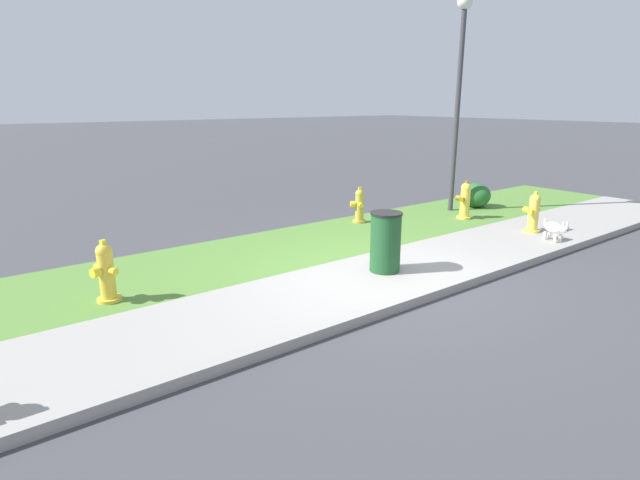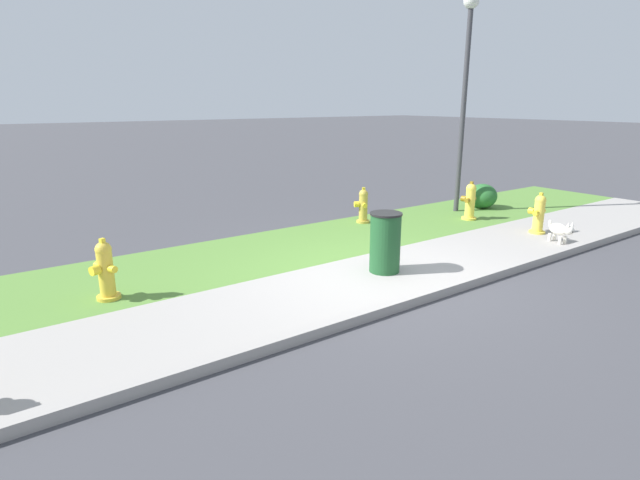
% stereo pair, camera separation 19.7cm
% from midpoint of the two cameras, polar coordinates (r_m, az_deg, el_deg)
% --- Properties ---
extents(ground_plane, '(120.00, 120.00, 0.00)m').
position_cam_midpoint_polar(ground_plane, '(7.19, 6.06, -4.14)').
color(ground_plane, '#424247').
extents(sidewalk_pavement, '(18.00, 1.82, 0.01)m').
position_cam_midpoint_polar(sidewalk_pavement, '(7.19, 6.06, -4.10)').
color(sidewalk_pavement, '#9E9993').
rests_on(sidewalk_pavement, ground).
extents(grass_verge, '(18.00, 2.27, 0.01)m').
position_cam_midpoint_polar(grass_verge, '(8.71, -3.16, -0.51)').
color(grass_verge, '#568438').
rests_on(grass_verge, ground).
extents(street_curb, '(18.00, 0.16, 0.12)m').
position_cam_midpoint_polar(street_curb, '(6.53, 12.04, -5.91)').
color(street_curb, '#9E9993').
rests_on(street_curb, ground).
extents(fire_hydrant_far_end, '(0.35, 0.38, 0.79)m').
position_cam_midpoint_polar(fire_hydrant_far_end, '(6.73, -24.05, -3.38)').
color(fire_hydrant_far_end, gold).
rests_on(fire_hydrant_far_end, ground).
extents(fire_hydrant_mid_block, '(0.38, 0.35, 0.78)m').
position_cam_midpoint_polar(fire_hydrant_mid_block, '(10.25, 22.70, 2.90)').
color(fire_hydrant_mid_block, yellow).
rests_on(fire_hydrant_mid_block, ground).
extents(fire_hydrant_at_driveway, '(0.33, 0.36, 0.73)m').
position_cam_midpoint_polar(fire_hydrant_at_driveway, '(10.25, 3.95, 3.94)').
color(fire_hydrant_at_driveway, gold).
rests_on(fire_hydrant_at_driveway, ground).
extents(fire_hydrant_by_grass_verge, '(0.39, 0.36, 0.81)m').
position_cam_midpoint_polar(fire_hydrant_by_grass_verge, '(10.97, 15.73, 4.37)').
color(fire_hydrant_by_grass_verge, yellow).
rests_on(fire_hydrant_by_grass_verge, ground).
extents(small_white_dog, '(0.30, 0.53, 0.43)m').
position_cam_midpoint_polar(small_white_dog, '(9.70, 24.81, 1.20)').
color(small_white_dog, silver).
rests_on(small_white_dog, ground).
extents(street_lamp, '(0.32, 0.32, 4.55)m').
position_cam_midpoint_polar(street_lamp, '(11.59, 15.22, 18.04)').
color(street_lamp, '#3D3D42').
rests_on(street_lamp, ground).
extents(trash_bin, '(0.46, 0.46, 0.89)m').
position_cam_midpoint_polar(trash_bin, '(7.27, 6.73, -0.25)').
color(trash_bin, '#1E5128').
rests_on(trash_bin, ground).
extents(shrub_bush_far_verge, '(0.67, 0.67, 0.57)m').
position_cam_midpoint_polar(shrub_bush_far_verge, '(12.28, 16.97, 4.91)').
color(shrub_bush_far_verge, '#28662D').
rests_on(shrub_bush_far_verge, ground).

